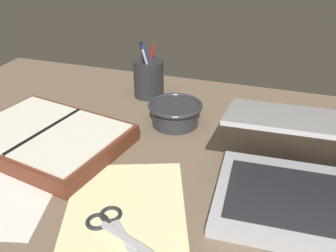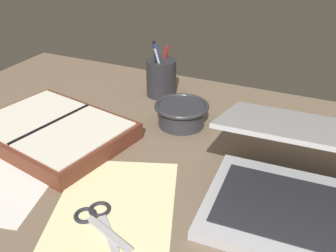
{
  "view_description": "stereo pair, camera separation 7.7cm",
  "coord_description": "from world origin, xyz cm",
  "px_view_note": "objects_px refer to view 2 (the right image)",
  "views": [
    {
      "loc": [
        21.19,
        -56.29,
        46.83
      ],
      "look_at": [
        0.58,
        7.3,
        9.0
      ],
      "focal_mm": 40.0,
      "sensor_mm": 36.0,
      "label": 1
    },
    {
      "loc": [
        28.34,
        -53.51,
        46.83
      ],
      "look_at": [
        0.58,
        7.3,
        9.0
      ],
      "focal_mm": 40.0,
      "sensor_mm": 36.0,
      "label": 2
    }
  ],
  "objects_px": {
    "laptop": "(311,185)",
    "planner": "(53,131)",
    "pen_cup": "(161,77)",
    "scissors": "(97,218)",
    "bowl": "(182,113)"
  },
  "relations": [
    {
      "from": "planner",
      "to": "scissors",
      "type": "bearing_deg",
      "value": -26.14
    },
    {
      "from": "scissors",
      "to": "bowl",
      "type": "bearing_deg",
      "value": 120.74
    },
    {
      "from": "laptop",
      "to": "planner",
      "type": "relative_size",
      "value": 0.93
    },
    {
      "from": "bowl",
      "to": "scissors",
      "type": "xyz_separation_m",
      "value": [
        -0.0,
        -0.36,
        -0.03
      ]
    },
    {
      "from": "planner",
      "to": "scissors",
      "type": "xyz_separation_m",
      "value": [
        0.24,
        -0.18,
        -0.02
      ]
    },
    {
      "from": "bowl",
      "to": "pen_cup",
      "type": "relative_size",
      "value": 0.82
    },
    {
      "from": "planner",
      "to": "scissors",
      "type": "distance_m",
      "value": 0.3
    },
    {
      "from": "laptop",
      "to": "planner",
      "type": "xyz_separation_m",
      "value": [
        -0.55,
        0.01,
        -0.03
      ]
    },
    {
      "from": "laptop",
      "to": "pen_cup",
      "type": "distance_m",
      "value": 0.54
    },
    {
      "from": "pen_cup",
      "to": "laptop",
      "type": "bearing_deg",
      "value": -36.89
    },
    {
      "from": "pen_cup",
      "to": "scissors",
      "type": "relative_size",
      "value": 1.22
    },
    {
      "from": "laptop",
      "to": "scissors",
      "type": "xyz_separation_m",
      "value": [
        -0.32,
        -0.17,
        -0.05
      ]
    },
    {
      "from": "scissors",
      "to": "laptop",
      "type": "bearing_deg",
      "value": 59.89
    },
    {
      "from": "bowl",
      "to": "scissors",
      "type": "relative_size",
      "value": 1.0
    },
    {
      "from": "pen_cup",
      "to": "planner",
      "type": "height_order",
      "value": "pen_cup"
    }
  ]
}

